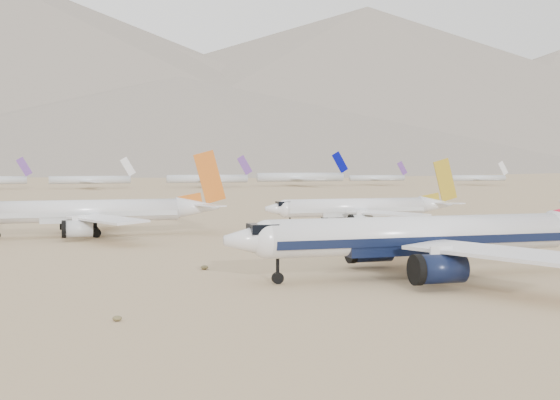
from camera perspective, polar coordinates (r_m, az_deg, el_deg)
The scene contains 7 objects.
ground at distance 98.85m, azimuth 13.82°, elevation -5.37°, with size 7000.00×7000.00×0.00m, color #9A7A59.
main_airliner at distance 96.60m, azimuth 11.35°, elevation -2.59°, with size 50.85×49.67×17.94m.
row2_gold_tail at distance 163.55m, azimuth 6.10°, elevation -0.59°, with size 40.79×39.90×14.52m.
row2_orange_tail at distance 148.24m, azimuth -13.16°, elevation -0.84°, with size 45.02×44.04×16.06m.
distant_storage_row at distance 386.82m, azimuth -17.32°, elevation 1.43°, with size 472.21×55.51×16.35m.
mountain_range at distance 1745.09m, azimuth -13.03°, elevation 8.71°, with size 7354.00×3024.00×470.00m.
foothills at distance 1318.09m, azimuth 9.09°, elevation 5.26°, with size 4637.50×1395.00×155.00m.
Camera 1 is at (-50.13, -84.00, 14.24)m, focal length 50.00 mm.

